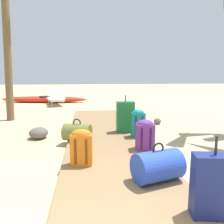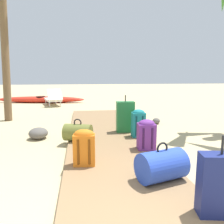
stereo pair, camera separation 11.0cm
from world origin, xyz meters
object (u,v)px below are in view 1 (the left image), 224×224
backpack_teal (138,123)px  kayak (44,99)px  duffel_bag_blue (158,166)px  lounge_chair (56,98)px  duffel_bag_olive (77,132)px  suitcase_green (125,117)px  backpack_purple (145,134)px  backpack_orange (81,146)px  suitcase_navy (213,186)px

backpack_teal → kayak: (-3.21, 7.17, -0.23)m
duffel_bag_blue → lounge_chair: size_ratio=0.41×
kayak → lounge_chair: bearing=-57.9°
backpack_teal → duffel_bag_olive: size_ratio=0.95×
suitcase_green → duffel_bag_olive: suitcase_green is taller
backpack_purple → kayak: size_ratio=0.12×
kayak → backpack_teal: bearing=-65.9°
suitcase_green → duffel_bag_blue: 2.50m
duffel_bag_olive → backpack_orange: bearing=-85.3°
backpack_teal → lounge_chair: bearing=112.4°
suitcase_green → kayak: suitcase_green is taller
lounge_chair → duffel_bag_blue: bearing=-74.4°
lounge_chair → backpack_teal: bearing=-67.6°
duffel_bag_olive → kayak: size_ratio=0.14×
suitcase_green → lounge_chair: (-2.27, 5.52, -0.11)m
suitcase_green → backpack_orange: size_ratio=1.59×
lounge_chair → kayak: bearing=122.1°
duffel_bag_blue → lounge_chair: bearing=105.6°
suitcase_green → duffel_bag_olive: size_ratio=1.38×
duffel_bag_blue → lounge_chair: lounge_chair is taller
duffel_bag_olive → kayak: (-1.92, 7.33, -0.09)m
backpack_purple → backpack_teal: backpack_teal is taller
backpack_purple → lounge_chair: (-2.39, 6.81, -0.04)m
backpack_orange → duffel_bag_olive: size_ratio=0.87×
suitcase_green → suitcase_navy: bearing=-85.8°
duffel_bag_blue → backpack_orange: bearing=146.8°
suitcase_navy → duffel_bag_blue: bearing=109.9°
duffel_bag_olive → kayak: bearing=104.7°
backpack_purple → backpack_teal: 0.83m
lounge_chair → backpack_purple: bearing=-70.6°
duffel_bag_olive → lounge_chair: lounge_chair is taller
backpack_orange → backpack_purple: 1.26m
suitcase_green → backpack_teal: (0.20, -0.46, -0.04)m
kayak → duffel_bag_olive: bearing=-75.3°
backpack_purple → kayak: backpack_purple is taller
suitcase_navy → duffel_bag_blue: size_ratio=1.16×
suitcase_navy → backpack_teal: 2.80m
backpack_orange → suitcase_green: bearing=62.2°
duffel_bag_olive → lounge_chair: 6.25m
suitcase_navy → lounge_chair: bearing=105.9°
backpack_orange → duffel_bag_olive: bearing=94.7°
duffel_bag_blue → lounge_chair: (-2.23, 8.02, 0.05)m
duffel_bag_blue → backpack_purple: size_ratio=1.25×
suitcase_navy → duffel_bag_blue: (-0.28, 0.76, -0.11)m
backpack_purple → kayak: (-3.14, 8.00, -0.20)m
suitcase_green → duffel_bag_blue: (-0.03, -2.50, -0.16)m
suitcase_navy → backpack_purple: 1.97m
backpack_purple → duffel_bag_blue: bearing=-97.6°
suitcase_green → backpack_purple: bearing=-84.4°
duffel_bag_olive → suitcase_green: bearing=29.4°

